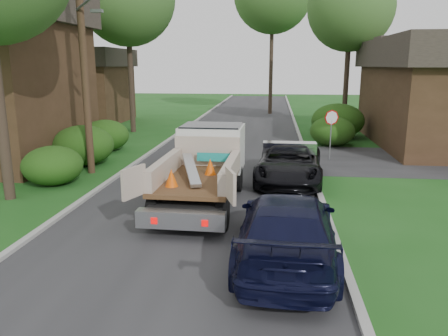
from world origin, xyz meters
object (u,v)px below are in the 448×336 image
Objects in this scene: navy_suv at (287,228)px; house_left_far at (80,85)px; utility_pole at (83,51)px; tree_right_far at (351,8)px; black_pickup at (289,163)px; stop_sign at (331,124)px; flatbed_truck at (207,161)px.

house_left_far is at bearing -54.59° from navy_suv.
utility_pole is 20.12m from tree_right_far.
house_left_far is (-8.02, 17.02, -2.12)m from utility_pole.
black_pickup is at bearing -106.01° from tree_right_far.
house_left_far is at bearing 145.19° from stop_sign.
navy_suv is at bearing -101.68° from tree_right_far.
utility_pole reaches higher than stop_sign.
black_pickup is at bearing -46.59° from house_left_far.
stop_sign is 0.33× the size of house_left_far.
tree_right_far reaches higher than stop_sign.
black_pickup is (-2.15, -4.50, -1.02)m from stop_sign.
stop_sign is 0.46× the size of black_pickup.
flatbed_truck is (5.55, -2.97, -3.85)m from utility_pole.
stop_sign is 0.22× the size of tree_right_far.
tree_right_far is at bearing -99.38° from navy_suv.
flatbed_truck is at bearing -126.26° from stop_sign.
utility_pole is 1.78× the size of navy_suv.
flatbed_truck is 5.64m from navy_suv.
tree_right_far is 1.77× the size of flatbed_truck.
navy_suv is at bearing -43.82° from utility_pole.
house_left_far reaches higher than navy_suv.
flatbed_truck is 1.15× the size of navy_suv.
house_left_far reaches higher than flatbed_truck.
utility_pole is (-10.68, -4.02, 3.40)m from stop_sign.
stop_sign is at bearing 68.49° from black_pickup.
stop_sign reaches higher than navy_suv.
navy_suv is at bearing -88.27° from black_pickup.
tree_right_far is 2.04× the size of navy_suv.
utility_pole is 9.62m from black_pickup.
house_left_far is 1.39× the size of black_pickup.
navy_suv is (8.24, -7.91, -4.36)m from utility_pole.
flatbed_truck is at bearing -59.12° from navy_suv.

